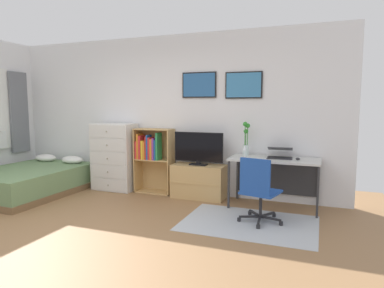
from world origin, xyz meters
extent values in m
plane|color=#936B44|center=(0.00, 0.00, 0.00)|extent=(7.20, 7.20, 0.00)
cube|color=white|center=(0.00, 2.43, 1.35)|extent=(6.12, 0.06, 2.70)
cube|color=black|center=(0.64, 2.38, 1.85)|extent=(0.59, 0.02, 0.42)
cube|color=#285B93|center=(0.64, 2.37, 1.85)|extent=(0.55, 0.01, 0.38)
cube|color=black|center=(1.39, 2.38, 1.83)|extent=(0.59, 0.02, 0.42)
cube|color=teal|center=(1.39, 2.37, 1.83)|extent=(0.55, 0.01, 0.38)
cube|color=slate|center=(-2.94, 1.99, 1.38)|extent=(0.05, 0.40, 1.54)
cube|color=#B2B7BC|center=(1.74, 1.26, 0.00)|extent=(1.70, 1.20, 0.01)
cube|color=brown|center=(-2.11, 1.37, 0.05)|extent=(1.48, 1.97, 0.10)
cube|color=#6B8C5B|center=(-2.11, 1.37, 0.27)|extent=(1.44, 1.93, 0.34)
ellipsoid|color=white|center=(-2.43, 2.10, 0.50)|extent=(0.44, 0.28, 0.14)
ellipsoid|color=white|center=(-1.78, 2.10, 0.50)|extent=(0.44, 0.28, 0.14)
cube|color=silver|center=(-0.89, 2.16, 0.60)|extent=(0.76, 0.42, 1.19)
cube|color=silver|center=(-0.89, 1.94, 0.12)|extent=(0.72, 0.01, 0.22)
sphere|color=#A59E8C|center=(-0.89, 1.93, 0.12)|extent=(0.03, 0.03, 0.03)
cube|color=silver|center=(-0.89, 1.94, 0.36)|extent=(0.72, 0.01, 0.22)
sphere|color=#A59E8C|center=(-0.89, 1.93, 0.36)|extent=(0.03, 0.03, 0.03)
cube|color=silver|center=(-0.89, 1.94, 0.60)|extent=(0.72, 0.01, 0.22)
sphere|color=#A59E8C|center=(-0.89, 1.93, 0.60)|extent=(0.03, 0.03, 0.03)
cube|color=silver|center=(-0.89, 1.94, 0.83)|extent=(0.72, 0.01, 0.22)
sphere|color=#A59E8C|center=(-0.89, 1.93, 0.83)|extent=(0.03, 0.03, 0.03)
cube|color=silver|center=(-0.89, 1.94, 1.07)|extent=(0.72, 0.01, 0.22)
sphere|color=#A59E8C|center=(-0.89, 1.93, 1.07)|extent=(0.03, 0.03, 0.03)
cube|color=tan|center=(-0.45, 2.22, 0.56)|extent=(0.02, 0.30, 1.12)
cube|color=tan|center=(0.20, 2.22, 0.56)|extent=(0.02, 0.30, 1.12)
cube|color=tan|center=(-0.12, 2.22, 0.01)|extent=(0.67, 0.30, 0.02)
cube|color=tan|center=(-0.12, 2.22, 0.58)|extent=(0.63, 0.30, 0.02)
cube|color=tan|center=(-0.12, 2.22, 1.11)|extent=(0.63, 0.30, 0.02)
cube|color=tan|center=(-0.12, 2.37, 0.56)|extent=(0.67, 0.01, 1.12)
cube|color=red|center=(-0.41, 2.16, 0.74)|extent=(0.03, 0.17, 0.31)
cube|color=orange|center=(-0.38, 2.18, 0.81)|extent=(0.03, 0.21, 0.43)
cube|color=red|center=(-0.34, 2.18, 0.79)|extent=(0.04, 0.21, 0.41)
cube|color=gold|center=(-0.30, 2.17, 0.75)|extent=(0.03, 0.19, 0.32)
cube|color=orange|center=(-0.26, 2.18, 0.75)|extent=(0.04, 0.20, 0.31)
cube|color=red|center=(-0.22, 2.17, 0.79)|extent=(0.02, 0.18, 0.40)
cube|color=#1E519E|center=(-0.20, 2.16, 0.80)|extent=(0.03, 0.17, 0.42)
cube|color=red|center=(-0.16, 2.18, 0.78)|extent=(0.03, 0.19, 0.38)
cube|color=orange|center=(-0.12, 2.20, 0.77)|extent=(0.04, 0.23, 0.36)
cube|color=#8C388C|center=(-0.09, 2.17, 0.78)|extent=(0.03, 0.19, 0.38)
cube|color=#1E519E|center=(-0.05, 2.19, 0.76)|extent=(0.03, 0.22, 0.35)
cube|color=#2D8C4C|center=(-0.01, 2.18, 0.82)|extent=(0.03, 0.19, 0.46)
cube|color=tan|center=(0.72, 2.17, 0.27)|extent=(0.87, 0.40, 0.55)
cube|color=tan|center=(0.72, 1.97, 0.27)|extent=(0.87, 0.01, 0.02)
cube|color=black|center=(0.72, 2.15, 0.56)|extent=(0.28, 0.16, 0.02)
cube|color=black|center=(0.72, 2.15, 0.59)|extent=(0.06, 0.04, 0.05)
cube|color=black|center=(0.72, 2.15, 0.84)|extent=(0.82, 0.02, 0.48)
cube|color=black|center=(0.72, 2.14, 0.84)|extent=(0.79, 0.01, 0.45)
cube|color=silver|center=(1.94, 2.06, 0.72)|extent=(1.29, 0.61, 0.03)
cube|color=#2D2D30|center=(1.32, 1.79, 0.35)|extent=(0.03, 0.03, 0.71)
cube|color=#2D2D30|center=(2.55, 1.79, 0.35)|extent=(0.03, 0.03, 0.71)
cube|color=#2D2D30|center=(1.32, 2.34, 0.35)|extent=(0.03, 0.03, 0.71)
cube|color=#2D2D30|center=(2.55, 2.34, 0.35)|extent=(0.03, 0.03, 0.71)
cube|color=#2D2D30|center=(1.94, 2.36, 0.39)|extent=(1.23, 0.02, 0.50)
cylinder|color=#232326|center=(2.13, 1.32, 0.03)|extent=(0.05, 0.05, 0.05)
cube|color=#232326|center=(2.00, 1.35, 0.07)|extent=(0.28, 0.09, 0.02)
cylinder|color=#232326|center=(2.01, 1.62, 0.03)|extent=(0.05, 0.05, 0.05)
cube|color=#232326|center=(1.93, 1.50, 0.07)|extent=(0.17, 0.25, 0.02)
cylinder|color=#232326|center=(1.68, 1.60, 0.03)|extent=(0.05, 0.05, 0.05)
cube|color=#232326|center=(1.77, 1.49, 0.07)|extent=(0.20, 0.23, 0.02)
cylinder|color=#232326|center=(1.60, 1.27, 0.03)|extent=(0.05, 0.05, 0.05)
cube|color=#232326|center=(1.73, 1.33, 0.07)|extent=(0.27, 0.13, 0.02)
cylinder|color=#232326|center=(1.88, 1.10, 0.03)|extent=(0.05, 0.05, 0.05)
cube|color=#232326|center=(1.87, 1.24, 0.07)|extent=(0.05, 0.28, 0.02)
cylinder|color=#232326|center=(1.86, 1.38, 0.23)|extent=(0.04, 0.04, 0.30)
cube|color=#1E479E|center=(1.86, 1.38, 0.40)|extent=(0.53, 0.53, 0.03)
cube|color=#1E479E|center=(1.81, 1.19, 0.64)|extent=(0.39, 0.13, 0.45)
cube|color=#333338|center=(2.01, 2.10, 0.75)|extent=(0.38, 0.27, 0.01)
cube|color=black|center=(2.01, 2.09, 0.75)|extent=(0.35, 0.25, 0.00)
cube|color=#333338|center=(1.99, 2.25, 0.86)|extent=(0.38, 0.26, 0.07)
cube|color=navy|center=(1.99, 2.24, 0.87)|extent=(0.36, 0.23, 0.06)
ellipsoid|color=#262628|center=(2.27, 2.04, 0.76)|extent=(0.06, 0.10, 0.03)
cylinder|color=silver|center=(1.47, 2.24, 0.82)|extent=(0.09, 0.09, 0.16)
cylinder|color=#3D8438|center=(1.49, 2.24, 1.00)|extent=(0.01, 0.01, 0.41)
sphere|color=#308B2C|center=(1.49, 2.24, 1.20)|extent=(0.07, 0.07, 0.07)
cylinder|color=#3D8438|center=(1.47, 2.25, 0.95)|extent=(0.01, 0.01, 0.33)
sphere|color=#308B2C|center=(1.47, 2.25, 1.11)|extent=(0.07, 0.07, 0.07)
cylinder|color=#3D8438|center=(1.46, 2.22, 1.01)|extent=(0.01, 0.01, 0.44)
sphere|color=#308B2C|center=(1.46, 2.22, 1.23)|extent=(0.07, 0.07, 0.07)
cylinder|color=silver|center=(1.50, 2.01, 0.74)|extent=(0.06, 0.06, 0.01)
cylinder|color=silver|center=(1.50, 2.01, 0.80)|extent=(0.01, 0.01, 0.10)
cone|color=silver|center=(1.50, 2.01, 0.88)|extent=(0.07, 0.07, 0.07)
camera|label=1|loc=(2.57, -2.96, 1.52)|focal=31.73mm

